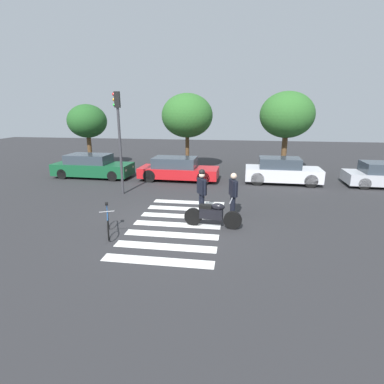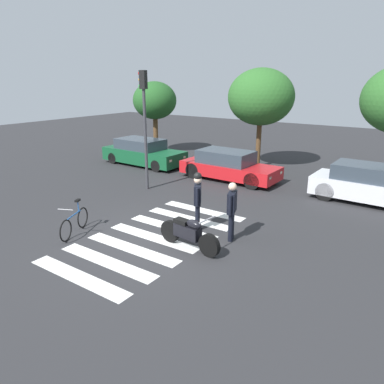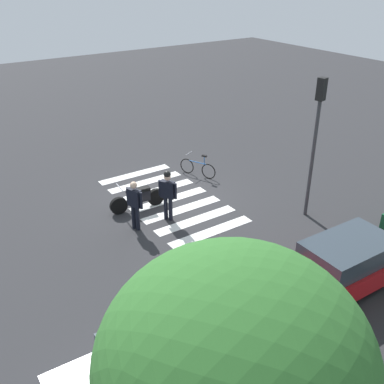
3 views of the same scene
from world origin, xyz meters
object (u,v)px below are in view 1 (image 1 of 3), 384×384
(leaning_bicycle, at_px, (108,224))
(traffic_light_pole, at_px, (119,128))
(car_red_convertible, at_px, (178,169))
(car_white_van, at_px, (282,171))
(officer_on_foot, at_px, (233,192))
(police_motorcycle, at_px, (212,215))
(officer_by_motorcycle, at_px, (202,189))
(car_green_compact, at_px, (92,166))

(leaning_bicycle, xyz_separation_m, traffic_light_pole, (-1.32, 4.72, 2.79))
(car_red_convertible, xyz_separation_m, car_white_van, (5.83, 0.17, 0.04))
(officer_on_foot, height_order, car_white_van, officer_on_foot)
(car_red_convertible, relative_size, car_white_van, 1.11)
(police_motorcycle, height_order, car_white_van, car_white_van)
(police_motorcycle, height_order, officer_by_motorcycle, officer_by_motorcycle)
(leaning_bicycle, distance_m, traffic_light_pole, 5.64)
(police_motorcycle, distance_m, car_white_van, 7.71)
(car_white_van, bearing_deg, traffic_light_pole, -156.83)
(car_green_compact, relative_size, car_white_van, 1.15)
(officer_on_foot, distance_m, traffic_light_pole, 6.28)
(car_white_van, xyz_separation_m, traffic_light_pole, (-7.93, -3.39, 2.47))
(leaning_bicycle, relative_size, car_white_van, 0.38)
(traffic_light_pole, bearing_deg, leaning_bicycle, -74.33)
(car_green_compact, relative_size, car_red_convertible, 1.03)
(police_motorcycle, height_order, traffic_light_pole, traffic_light_pole)
(leaning_bicycle, relative_size, officer_by_motorcycle, 0.85)
(police_motorcycle, bearing_deg, car_green_compact, 138.78)
(officer_by_motorcycle, xyz_separation_m, traffic_light_pole, (-4.16, 2.38, 2.10))
(car_green_compact, xyz_separation_m, car_red_convertible, (5.25, -0.04, -0.01))
(car_green_compact, xyz_separation_m, car_white_van, (11.08, 0.13, 0.02))
(police_motorcycle, relative_size, car_green_compact, 0.44)
(car_red_convertible, xyz_separation_m, traffic_light_pole, (-2.10, -3.23, 2.51))
(officer_on_foot, distance_m, car_white_van, 6.39)
(car_red_convertible, bearing_deg, officer_by_motorcycle, -69.84)
(police_motorcycle, relative_size, officer_on_foot, 1.19)
(officer_on_foot, height_order, car_red_convertible, officer_on_foot)
(car_green_compact, bearing_deg, officer_on_foot, -33.87)
(officer_by_motorcycle, distance_m, car_white_van, 6.90)
(police_motorcycle, height_order, officer_on_foot, officer_on_foot)
(traffic_light_pole, bearing_deg, officer_on_foot, -24.52)
(car_red_convertible, bearing_deg, car_white_van, 1.63)
(officer_by_motorcycle, distance_m, car_red_convertible, 5.99)
(leaning_bicycle, bearing_deg, traffic_light_pole, 105.67)
(officer_on_foot, height_order, car_green_compact, officer_on_foot)
(car_red_convertible, distance_m, traffic_light_pole, 4.60)
(officer_on_foot, xyz_separation_m, traffic_light_pole, (-5.36, 2.45, 2.17))
(officer_by_motorcycle, height_order, car_red_convertible, officer_by_motorcycle)
(police_motorcycle, xyz_separation_m, officer_by_motorcycle, (-0.53, 1.22, 0.60))
(officer_on_foot, height_order, officer_by_motorcycle, officer_by_motorcycle)
(officer_on_foot, distance_m, car_red_convertible, 6.55)
(police_motorcycle, relative_size, leaning_bicycle, 1.32)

